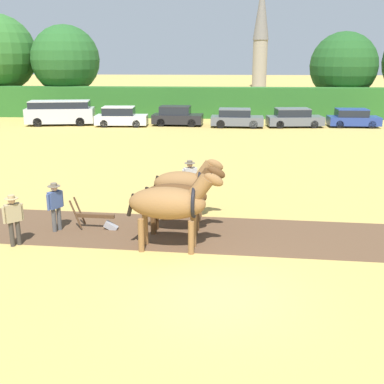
% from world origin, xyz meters
% --- Properties ---
extents(ground_plane, '(240.00, 240.00, 0.00)m').
position_xyz_m(ground_plane, '(0.00, 0.00, 0.00)').
color(ground_plane, tan).
extents(plowed_furrow_strip, '(22.06, 4.73, 0.01)m').
position_xyz_m(plowed_furrow_strip, '(-4.75, 4.36, 0.00)').
color(plowed_furrow_strip, brown).
rests_on(plowed_furrow_strip, ground).
extents(hedgerow, '(70.91, 1.54, 2.72)m').
position_xyz_m(hedgerow, '(0.00, 33.16, 1.36)').
color(hedgerow, '#286023').
rests_on(hedgerow, ground).
extents(tree_center_left, '(6.40, 6.40, 8.24)m').
position_xyz_m(tree_center_left, '(-14.73, 35.56, 5.04)').
color(tree_center_left, '#4C3823').
rests_on(tree_center_left, ground).
extents(tree_center, '(6.23, 6.23, 7.60)m').
position_xyz_m(tree_center, '(11.38, 36.39, 4.48)').
color(tree_center, '#4C3823').
rests_on(tree_center, ground).
extents(church_spire, '(2.64, 2.64, 17.11)m').
position_xyz_m(church_spire, '(6.45, 73.29, 8.96)').
color(church_spire, gray).
rests_on(church_spire, ground).
extents(draft_horse_lead_left, '(2.94, 1.16, 2.48)m').
position_xyz_m(draft_horse_lead_left, '(-1.45, 2.72, 1.45)').
color(draft_horse_lead_left, brown).
rests_on(draft_horse_lead_left, ground).
extents(draft_horse_lead_right, '(2.82, 0.98, 2.34)m').
position_xyz_m(draft_horse_lead_right, '(-1.35, 4.13, 1.26)').
color(draft_horse_lead_right, '#513319').
rests_on(draft_horse_lead_right, ground).
extents(draft_horse_trail_left, '(2.60, 1.04, 2.26)m').
position_xyz_m(draft_horse_trail_left, '(-1.27, 5.55, 1.28)').
color(draft_horse_trail_left, brown).
rests_on(draft_horse_trail_left, ground).
extents(plow, '(1.59, 0.48, 1.13)m').
position_xyz_m(plow, '(-4.05, 4.31, 0.32)').
color(plow, '#4C331E').
rests_on(plow, ground).
extents(farmer_at_plow, '(0.42, 0.56, 1.64)m').
position_xyz_m(farmer_at_plow, '(-5.40, 4.06, 0.95)').
color(farmer_at_plow, '#4C4C4C').
rests_on(farmer_at_plow, ground).
extents(farmer_beside_team, '(0.58, 0.42, 1.67)m').
position_xyz_m(farmer_beside_team, '(-1.20, 7.55, 0.97)').
color(farmer_beside_team, '#38332D').
rests_on(farmer_beside_team, ground).
extents(farmer_onlooker_left, '(0.49, 0.46, 1.61)m').
position_xyz_m(farmer_onlooker_left, '(-6.25, 2.73, 0.93)').
color(farmer_onlooker_left, '#38332D').
rests_on(farmer_onlooker_left, ground).
extents(parked_van, '(5.62, 2.72, 1.96)m').
position_xyz_m(parked_van, '(-13.05, 27.95, 1.02)').
color(parked_van, '#BCBCC1').
rests_on(parked_van, ground).
extents(parked_car_left, '(4.18, 1.89, 1.56)m').
position_xyz_m(parked_car_left, '(-8.01, 27.57, 0.74)').
color(parked_car_left, silver).
rests_on(parked_car_left, ground).
extents(parked_car_center_left, '(4.12, 2.08, 1.55)m').
position_xyz_m(parked_car_center_left, '(-3.55, 28.28, 0.74)').
color(parked_car_center_left, black).
rests_on(parked_car_center_left, ground).
extents(parked_car_center, '(4.16, 1.92, 1.45)m').
position_xyz_m(parked_car_center, '(1.24, 27.61, 0.71)').
color(parked_car_center, '#565B66').
rests_on(parked_car_center, ground).
extents(parked_car_center_right, '(4.52, 2.20, 1.48)m').
position_xyz_m(parked_car_center_right, '(5.81, 27.95, 0.71)').
color(parked_car_center_right, '#565B66').
rests_on(parked_car_center_right, ground).
extents(parked_car_right, '(4.00, 1.82, 1.43)m').
position_xyz_m(parked_car_right, '(10.48, 28.25, 0.69)').
color(parked_car_right, navy).
rests_on(parked_car_right, ground).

